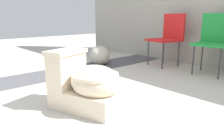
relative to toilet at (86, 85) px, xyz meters
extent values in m
plane|color=#B7B2A8|center=(0.05, -0.04, -0.22)|extent=(14.00, 14.00, 0.00)
cube|color=#4C4C51|center=(-1.28, 0.46, -0.21)|extent=(0.56, 8.00, 0.01)
cube|color=beige|center=(0.00, 0.00, -0.14)|extent=(0.68, 0.51, 0.17)
ellipsoid|color=beige|center=(0.09, 0.03, 0.04)|extent=(0.53, 0.48, 0.28)
cylinder|color=beige|center=(0.09, 0.03, 0.10)|extent=(0.49, 0.49, 0.03)
cube|color=beige|center=(-0.20, -0.07, 0.10)|extent=(0.28, 0.38, 0.30)
cube|color=beige|center=(-0.20, -0.07, 0.27)|extent=(0.31, 0.41, 0.04)
cylinder|color=silver|center=(-0.23, 0.01, 0.29)|extent=(0.02, 0.02, 0.01)
cube|color=red|center=(-0.59, 1.94, 0.20)|extent=(0.52, 0.52, 0.03)
cube|color=red|center=(-0.55, 2.14, 0.41)|extent=(0.44, 0.12, 0.40)
cylinder|color=#38383D|center=(-0.45, 1.74, -0.02)|extent=(0.02, 0.02, 0.40)
cylinder|color=#38383D|center=(-0.79, 1.81, -0.02)|extent=(0.02, 0.02, 0.40)
cylinder|color=#38383D|center=(-0.39, 2.08, -0.02)|extent=(0.02, 0.02, 0.40)
cylinder|color=#38383D|center=(-0.72, 2.14, -0.02)|extent=(0.02, 0.02, 0.40)
cube|color=#1E8C38|center=(0.18, 1.95, 0.20)|extent=(0.49, 0.49, 0.03)
cube|color=#1E8C38|center=(0.15, 2.15, 0.41)|extent=(0.44, 0.09, 0.40)
cylinder|color=#38383D|center=(0.37, 1.81, -0.02)|extent=(0.02, 0.02, 0.40)
cylinder|color=#38383D|center=(0.03, 1.76, -0.02)|extent=(0.02, 0.02, 0.40)
cylinder|color=#38383D|center=(-0.01, 2.10, -0.02)|extent=(0.02, 0.02, 0.40)
ellipsoid|color=#ADA899|center=(-1.33, 1.21, -0.06)|extent=(0.53, 0.51, 0.32)
camera|label=1|loc=(1.48, -1.03, 0.57)|focal=35.00mm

